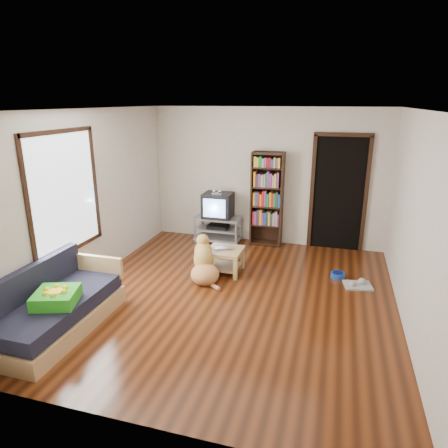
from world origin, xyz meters
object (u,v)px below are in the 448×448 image
(coffee_table, at_px, (225,256))
(dog, at_px, (204,264))
(grey_rag, at_px, (358,285))
(bookshelf, at_px, (267,194))
(crt_tv, at_px, (218,205))
(sofa, at_px, (56,309))
(dog_bowl, at_px, (338,275))
(tv_stand, at_px, (218,228))
(green_cushion, at_px, (56,297))
(laptop, at_px, (225,249))

(coffee_table, xyz_separation_m, dog, (-0.24, -0.35, -0.02))
(grey_rag, height_order, bookshelf, bookshelf)
(crt_tv, xyz_separation_m, bookshelf, (0.95, 0.07, 0.26))
(bookshelf, height_order, sofa, bookshelf)
(dog_bowl, distance_m, tv_stand, 2.61)
(green_cushion, relative_size, bookshelf, 0.26)
(grey_rag, relative_size, dog, 0.51)
(green_cushion, xyz_separation_m, grey_rag, (3.49, 2.36, -0.48))
(coffee_table, bearing_deg, crt_tv, 110.88)
(sofa, bearing_deg, dog, 55.27)
(laptop, relative_size, sofa, 0.17)
(grey_rag, relative_size, sofa, 0.22)
(laptop, xyz_separation_m, dog, (-0.24, -0.32, -0.15))
(coffee_table, relative_size, dog, 0.70)
(grey_rag, xyz_separation_m, dog, (-2.33, -0.40, 0.24))
(sofa, relative_size, dog, 2.29)
(laptop, xyz_separation_m, dog_bowl, (1.79, 0.33, -0.37))
(laptop, relative_size, coffee_table, 0.56)
(green_cushion, height_order, grey_rag, green_cushion)
(grey_rag, xyz_separation_m, sofa, (-3.61, -2.25, 0.25))
(laptop, bearing_deg, coffee_table, 71.36)
(bookshelf, bearing_deg, tv_stand, -174.37)
(crt_tv, xyz_separation_m, dog, (0.31, -1.80, -0.48))
(crt_tv, distance_m, dog, 1.89)
(dog_bowl, relative_size, bookshelf, 0.12)
(dog, bearing_deg, tv_stand, 99.98)
(sofa, distance_m, dog, 2.26)
(tv_stand, height_order, sofa, sofa)
(dog_bowl, relative_size, crt_tv, 0.38)
(dog_bowl, relative_size, dog, 0.28)
(green_cushion, bearing_deg, sofa, 120.71)
(green_cushion, distance_m, bookshelf, 4.26)
(laptop, distance_m, grey_rag, 2.13)
(grey_rag, distance_m, dog, 2.37)
(grey_rag, bearing_deg, laptop, -177.85)
(grey_rag, distance_m, sofa, 4.26)
(green_cushion, xyz_separation_m, laptop, (1.40, 2.28, -0.09))
(dog_bowl, bearing_deg, green_cushion, -140.73)
(sofa, bearing_deg, coffee_table, 55.27)
(dog, bearing_deg, coffee_table, 55.29)
(tv_stand, relative_size, sofa, 0.50)
(bookshelf, xyz_separation_m, coffee_table, (-0.40, -1.52, -0.72))
(grey_rag, relative_size, coffee_table, 0.73)
(sofa, bearing_deg, green_cushion, -40.71)
(sofa, height_order, dog, sofa)
(green_cushion, xyz_separation_m, dog_bowl, (3.19, 2.61, -0.46))
(green_cushion, bearing_deg, dog_bowl, 20.69)
(tv_stand, bearing_deg, sofa, -105.02)
(dog, bearing_deg, green_cushion, -120.64)
(sofa, distance_m, coffee_table, 2.68)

